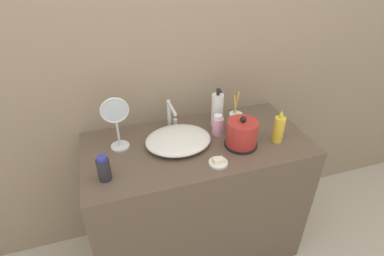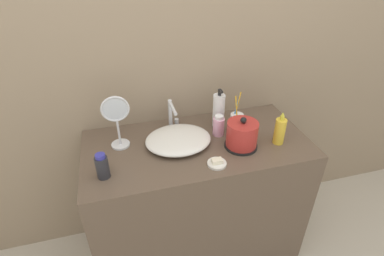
{
  "view_description": "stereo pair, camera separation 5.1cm",
  "coord_description": "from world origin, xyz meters",
  "px_view_note": "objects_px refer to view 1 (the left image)",
  "views": [
    {
      "loc": [
        -0.42,
        -0.94,
        1.75
      ],
      "look_at": [
        -0.03,
        0.29,
        0.93
      ],
      "focal_mm": 28.0,
      "sensor_mm": 36.0,
      "label": 1
    },
    {
      "loc": [
        -0.37,
        -0.95,
        1.75
      ],
      "look_at": [
        -0.03,
        0.29,
        0.93
      ],
      "focal_mm": 28.0,
      "sensor_mm": 36.0,
      "label": 2
    }
  ],
  "objects_px": {
    "faucet": "(171,113)",
    "lotion_bottle": "(217,110)",
    "hand_cream_bottle": "(104,169)",
    "mouthwash_bottle": "(218,125)",
    "toothbrush_cup": "(235,121)",
    "vanity_mirror": "(116,120)",
    "electric_kettle": "(242,135)",
    "shampoo_bottle": "(279,129)"
  },
  "relations": [
    {
      "from": "faucet",
      "to": "lotion_bottle",
      "type": "xyz_separation_m",
      "value": [
        0.26,
        -0.05,
        0.0
      ]
    },
    {
      "from": "hand_cream_bottle",
      "to": "mouthwash_bottle",
      "type": "bearing_deg",
      "value": 17.07
    },
    {
      "from": "toothbrush_cup",
      "to": "vanity_mirror",
      "type": "height_order",
      "value": "vanity_mirror"
    },
    {
      "from": "electric_kettle",
      "to": "lotion_bottle",
      "type": "height_order",
      "value": "lotion_bottle"
    },
    {
      "from": "toothbrush_cup",
      "to": "shampoo_bottle",
      "type": "bearing_deg",
      "value": -45.78
    },
    {
      "from": "shampoo_bottle",
      "to": "vanity_mirror",
      "type": "relative_size",
      "value": 0.65
    },
    {
      "from": "faucet",
      "to": "vanity_mirror",
      "type": "relative_size",
      "value": 0.58
    },
    {
      "from": "electric_kettle",
      "to": "hand_cream_bottle",
      "type": "bearing_deg",
      "value": -175.8
    },
    {
      "from": "toothbrush_cup",
      "to": "mouthwash_bottle",
      "type": "xyz_separation_m",
      "value": [
        -0.11,
        -0.01,
        0.0
      ]
    },
    {
      "from": "electric_kettle",
      "to": "toothbrush_cup",
      "type": "relative_size",
      "value": 0.76
    },
    {
      "from": "faucet",
      "to": "shampoo_bottle",
      "type": "xyz_separation_m",
      "value": [
        0.51,
        -0.29,
        -0.02
      ]
    },
    {
      "from": "shampoo_bottle",
      "to": "electric_kettle",
      "type": "bearing_deg",
      "value": 174.36
    },
    {
      "from": "electric_kettle",
      "to": "lotion_bottle",
      "type": "bearing_deg",
      "value": 101.5
    },
    {
      "from": "electric_kettle",
      "to": "mouthwash_bottle",
      "type": "xyz_separation_m",
      "value": [
        -0.08,
        0.14,
        -0.01
      ]
    },
    {
      "from": "lotion_bottle",
      "to": "hand_cream_bottle",
      "type": "relative_size",
      "value": 1.83
    },
    {
      "from": "electric_kettle",
      "to": "shampoo_bottle",
      "type": "xyz_separation_m",
      "value": [
        0.2,
        -0.02,
        0.01
      ]
    },
    {
      "from": "faucet",
      "to": "electric_kettle",
      "type": "relative_size",
      "value": 0.95
    },
    {
      "from": "faucet",
      "to": "mouthwash_bottle",
      "type": "relative_size",
      "value": 1.4
    },
    {
      "from": "lotion_bottle",
      "to": "hand_cream_bottle",
      "type": "xyz_separation_m",
      "value": [
        -0.65,
        -0.28,
        -0.04
      ]
    },
    {
      "from": "faucet",
      "to": "toothbrush_cup",
      "type": "height_order",
      "value": "toothbrush_cup"
    },
    {
      "from": "faucet",
      "to": "shampoo_bottle",
      "type": "bearing_deg",
      "value": -30.03
    },
    {
      "from": "shampoo_bottle",
      "to": "mouthwash_bottle",
      "type": "height_order",
      "value": "shampoo_bottle"
    },
    {
      "from": "lotion_bottle",
      "to": "hand_cream_bottle",
      "type": "distance_m",
      "value": 0.71
    },
    {
      "from": "lotion_bottle",
      "to": "toothbrush_cup",
      "type": "bearing_deg",
      "value": -42.08
    },
    {
      "from": "mouthwash_bottle",
      "to": "vanity_mirror",
      "type": "height_order",
      "value": "vanity_mirror"
    },
    {
      "from": "faucet",
      "to": "lotion_bottle",
      "type": "bearing_deg",
      "value": -10.34
    },
    {
      "from": "electric_kettle",
      "to": "hand_cream_bottle",
      "type": "relative_size",
      "value": 1.39
    },
    {
      "from": "faucet",
      "to": "vanity_mirror",
      "type": "height_order",
      "value": "vanity_mirror"
    },
    {
      "from": "shampoo_bottle",
      "to": "faucet",
      "type": "bearing_deg",
      "value": 149.97
    },
    {
      "from": "toothbrush_cup",
      "to": "faucet",
      "type": "bearing_deg",
      "value": 160.46
    },
    {
      "from": "toothbrush_cup",
      "to": "shampoo_bottle",
      "type": "relative_size",
      "value": 1.24
    },
    {
      "from": "toothbrush_cup",
      "to": "mouthwash_bottle",
      "type": "height_order",
      "value": "toothbrush_cup"
    },
    {
      "from": "toothbrush_cup",
      "to": "vanity_mirror",
      "type": "relative_size",
      "value": 0.8
    },
    {
      "from": "faucet",
      "to": "hand_cream_bottle",
      "type": "distance_m",
      "value": 0.51
    },
    {
      "from": "electric_kettle",
      "to": "shampoo_bottle",
      "type": "distance_m",
      "value": 0.2
    },
    {
      "from": "faucet",
      "to": "vanity_mirror",
      "type": "bearing_deg",
      "value": -162.19
    },
    {
      "from": "faucet",
      "to": "toothbrush_cup",
      "type": "bearing_deg",
      "value": -19.54
    },
    {
      "from": "faucet",
      "to": "lotion_bottle",
      "type": "distance_m",
      "value": 0.26
    },
    {
      "from": "mouthwash_bottle",
      "to": "hand_cream_bottle",
      "type": "height_order",
      "value": "hand_cream_bottle"
    },
    {
      "from": "toothbrush_cup",
      "to": "hand_cream_bottle",
      "type": "relative_size",
      "value": 1.82
    },
    {
      "from": "lotion_bottle",
      "to": "vanity_mirror",
      "type": "relative_size",
      "value": 0.81
    },
    {
      "from": "mouthwash_bottle",
      "to": "hand_cream_bottle",
      "type": "bearing_deg",
      "value": -162.93
    }
  ]
}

